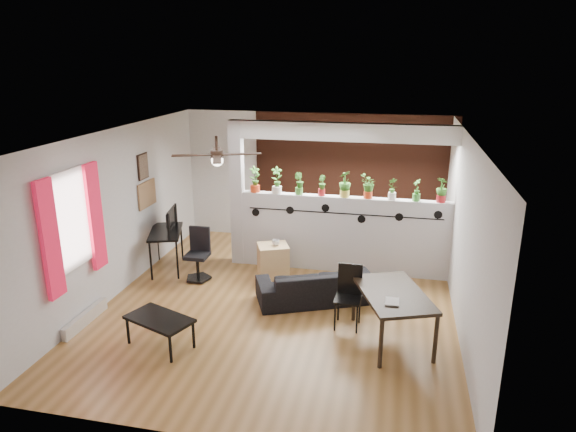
{
  "coord_description": "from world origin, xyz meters",
  "views": [
    {
      "loc": [
        1.65,
        -6.94,
        3.64
      ],
      "look_at": [
        0.01,
        0.6,
        1.23
      ],
      "focal_mm": 32.0,
      "sensor_mm": 36.0,
      "label": 1
    }
  ],
  "objects": [
    {
      "name": "cup",
      "position": [
        -0.26,
        0.89,
        0.65
      ],
      "size": [
        0.16,
        0.16,
        0.1
      ],
      "primitive_type": "imported",
      "rotation": [
        0.0,
        0.0,
        0.38
      ],
      "color": "gray",
      "rests_on": "cube_shelf"
    },
    {
      "name": "room_shell",
      "position": [
        0.0,
        0.0,
        1.3
      ],
      "size": [
        6.3,
        7.1,
        2.9
      ],
      "color": "brown",
      "rests_on": "ground"
    },
    {
      "name": "potted_plant_3",
      "position": [
        0.41,
        1.5,
        1.54
      ],
      "size": [
        0.21,
        0.22,
        0.36
      ],
      "color": "red",
      "rests_on": "partition_wall"
    },
    {
      "name": "monitor",
      "position": [
        -2.25,
        1.04,
        0.82
      ],
      "size": [
        0.36,
        0.13,
        0.2
      ],
      "primitive_type": "imported",
      "rotation": [
        0.0,
        0.0,
        1.77
      ],
      "color": "black",
      "rests_on": "computer_desk"
    },
    {
      "name": "baseboard_heater",
      "position": [
        -2.54,
        -1.2,
        0.09
      ],
      "size": [
        0.08,
        1.0,
        0.18
      ],
      "primitive_type": "cube",
      "color": "beige",
      "rests_on": "ground"
    },
    {
      "name": "potted_plant_5",
      "position": [
        1.2,
        1.5,
        1.57
      ],
      "size": [
        0.24,
        0.26,
        0.41
      ],
      "color": "red",
      "rests_on": "partition_wall"
    },
    {
      "name": "potted_plant_6",
      "position": [
        1.59,
        1.5,
        1.55
      ],
      "size": [
        0.22,
        0.2,
        0.38
      ],
      "color": "white",
      "rests_on": "partition_wall"
    },
    {
      "name": "potted_plant_0",
      "position": [
        -0.78,
        1.5,
        1.59
      ],
      "size": [
        0.31,
        0.3,
        0.46
      ],
      "color": "red",
      "rests_on": "partition_wall"
    },
    {
      "name": "ceiling_header",
      "position": [
        0.8,
        1.5,
        2.45
      ],
      "size": [
        3.6,
        0.18,
        0.3
      ],
      "primitive_type": "cube",
      "color": "silver",
      "rests_on": "room_shell"
    },
    {
      "name": "partition_wall",
      "position": [
        0.8,
        1.5,
        0.68
      ],
      "size": [
        3.6,
        0.18,
        1.35
      ],
      "primitive_type": "cube",
      "color": "#BCBCC1",
      "rests_on": "ground"
    },
    {
      "name": "office_chair",
      "position": [
        -1.54,
        0.61,
        0.39
      ],
      "size": [
        0.46,
        0.46,
        0.89
      ],
      "color": "black",
      "rests_on": "ground"
    },
    {
      "name": "potted_plant_4",
      "position": [
        0.8,
        1.5,
        1.59
      ],
      "size": [
        0.28,
        0.3,
        0.45
      ],
      "color": "#D9C94C",
      "rests_on": "partition_wall"
    },
    {
      "name": "cube_shelf",
      "position": [
        -0.31,
        0.89,
        0.3
      ],
      "size": [
        0.63,
        0.6,
        0.61
      ],
      "primitive_type": "cube",
      "rotation": [
        0.0,
        0.0,
        0.4
      ],
      "color": "tan",
      "rests_on": "ground"
    },
    {
      "name": "potted_plant_8",
      "position": [
        2.38,
        1.5,
        1.57
      ],
      "size": [
        0.27,
        0.26,
        0.41
      ],
      "color": "#AC1B20",
      "rests_on": "partition_wall"
    },
    {
      "name": "brick_panel",
      "position": [
        0.8,
        2.97,
        1.3
      ],
      "size": [
        3.9,
        0.05,
        2.6
      ],
      "primitive_type": "cube",
      "color": "#9C472D",
      "rests_on": "ground"
    },
    {
      "name": "computer_desk",
      "position": [
        -2.25,
        0.89,
        0.65
      ],
      "size": [
        0.81,
        1.11,
        0.72
      ],
      "color": "black",
      "rests_on": "ground"
    },
    {
      "name": "pier_column",
      "position": [
        -1.11,
        1.5,
        1.3
      ],
      "size": [
        0.22,
        0.2,
        2.6
      ],
      "primitive_type": "cube",
      "color": "#BCBCC1",
      "rests_on": "ground"
    },
    {
      "name": "sofa",
      "position": [
        0.54,
        0.23,
        0.25
      ],
      "size": [
        1.85,
        1.3,
        0.5
      ],
      "primitive_type": "imported",
      "rotation": [
        0.0,
        0.0,
        3.55
      ],
      "color": "black",
      "rests_on": "ground"
    },
    {
      "name": "corkboard",
      "position": [
        -2.58,
        0.95,
        1.35
      ],
      "size": [
        0.03,
        0.6,
        0.45
      ],
      "primitive_type": "cube",
      "color": "olive",
      "rests_on": "room_shell"
    },
    {
      "name": "coffee_table",
      "position": [
        -1.24,
        -1.5,
        0.36
      ],
      "size": [
        0.99,
        0.77,
        0.41
      ],
      "color": "black",
      "rests_on": "ground"
    },
    {
      "name": "ceiling_fan",
      "position": [
        -0.8,
        -0.3,
        2.31
      ],
      "size": [
        1.19,
        1.19,
        0.43
      ],
      "color": "black",
      "rests_on": "room_shell"
    },
    {
      "name": "potted_plant_2",
      "position": [
        0.01,
        1.5,
        1.55
      ],
      "size": [
        0.22,
        0.19,
        0.38
      ],
      "color": "#499636",
      "rests_on": "partition_wall"
    },
    {
      "name": "dining_table",
      "position": [
        1.7,
        -0.71,
        0.62
      ],
      "size": [
        1.18,
        1.47,
        0.7
      ],
      "color": "black",
      "rests_on": "ground"
    },
    {
      "name": "folding_chair",
      "position": [
        1.1,
        -0.4,
        0.52
      ],
      "size": [
        0.37,
        0.37,
        0.89
      ],
      "color": "black",
      "rests_on": "ground"
    },
    {
      "name": "potted_plant_7",
      "position": [
        1.99,
        1.5,
        1.55
      ],
      "size": [
        0.2,
        0.22,
        0.37
      ],
      "color": "#3C8E33",
      "rests_on": "partition_wall"
    },
    {
      "name": "book",
      "position": [
        1.6,
        -1.01,
        0.71
      ],
      "size": [
        0.17,
        0.23,
        0.02
      ],
      "primitive_type": "imported",
      "rotation": [
        0.0,
        0.0,
        0.01
      ],
      "color": "gray",
      "rests_on": "dining_table"
    },
    {
      "name": "vine_decal",
      "position": [
        0.8,
        1.4,
        1.08
      ],
      "size": [
        3.31,
        0.01,
        0.3
      ],
      "color": "black",
      "rests_on": "partition_wall"
    },
    {
      "name": "window_assembly",
      "position": [
        -2.56,
        -1.2,
        1.51
      ],
      "size": [
        0.09,
        1.3,
        1.55
      ],
      "color": "white",
      "rests_on": "room_shell"
    },
    {
      "name": "potted_plant_1",
      "position": [
        -0.39,
        1.5,
        1.6
      ],
      "size": [
        0.29,
        0.26,
        0.47
      ],
      "color": "white",
      "rests_on": "partition_wall"
    },
    {
      "name": "framed_art",
      "position": [
        -2.58,
        0.9,
        1.85
      ],
      "size": [
        0.03,
        0.34,
        0.44
      ],
      "color": "#8C7259",
      "rests_on": "room_shell"
    }
  ]
}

